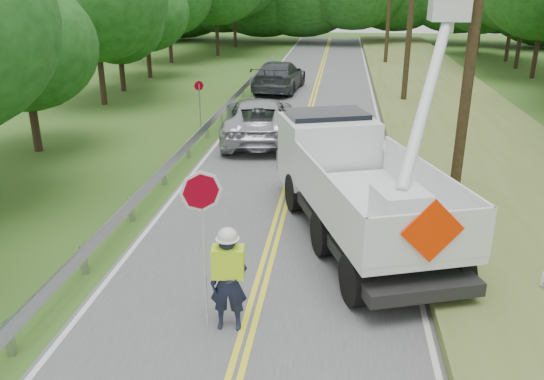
# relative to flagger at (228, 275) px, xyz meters

# --- Properties ---
(road) EXTENTS (7.20, 96.00, 0.03)m
(road) POSITION_rel_flagger_xyz_m (0.37, 11.69, -1.14)
(road) COLOR #4F4F52
(road) RESTS_ON ground
(guardrail) EXTENTS (0.18, 48.00, 0.77)m
(guardrail) POSITION_rel_flagger_xyz_m (-3.65, 12.59, -0.60)
(guardrail) COLOR #9D9EA4
(guardrail) RESTS_ON ground
(utility_poles) EXTENTS (1.60, 43.30, 10.00)m
(utility_poles) POSITION_rel_flagger_xyz_m (5.37, 14.70, 4.12)
(utility_poles) COLOR black
(utility_poles) RESTS_ON ground
(tall_grass_verge) EXTENTS (7.00, 96.00, 0.30)m
(tall_grass_verge) POSITION_rel_flagger_xyz_m (7.47, 11.69, -1.00)
(tall_grass_verge) COLOR #576D28
(tall_grass_verge) RESTS_ON ground
(flagger) EXTENTS (1.18, 0.53, 3.19)m
(flagger) POSITION_rel_flagger_xyz_m (0.00, 0.00, 0.00)
(flagger) COLOR #191E33
(flagger) RESTS_ON road
(bucket_truck) EXTENTS (5.09, 8.22, 7.50)m
(bucket_truck) POSITION_rel_flagger_xyz_m (2.35, 5.40, 0.53)
(bucket_truck) COLOR black
(bucket_truck) RESTS_ON road
(suv_silver) EXTENTS (3.77, 6.71, 1.77)m
(suv_silver) POSITION_rel_flagger_xyz_m (-1.44, 13.57, -0.25)
(suv_silver) COLOR #B9BAC1
(suv_silver) RESTS_ON road
(suv_darkgrey) EXTENTS (3.06, 6.37, 1.79)m
(suv_darkgrey) POSITION_rel_flagger_xyz_m (-1.84, 24.85, -0.24)
(suv_darkgrey) COLOR #3B4044
(suv_darkgrey) RESTS_ON road
(stop_sign_permanent) EXTENTS (0.38, 0.29, 2.14)m
(stop_sign_permanent) POSITION_rel_flagger_xyz_m (-4.44, 15.40, 0.23)
(stop_sign_permanent) COLOR #9D9EA4
(stop_sign_permanent) RESTS_ON ground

